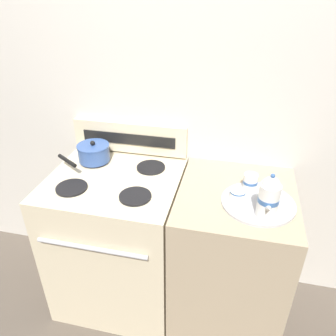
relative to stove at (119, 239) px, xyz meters
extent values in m
plane|color=brown|center=(0.30, 0.00, -0.45)|extent=(6.00, 6.00, 0.00)
cube|color=beige|center=(0.30, 0.35, 0.65)|extent=(6.00, 0.05, 2.20)
cube|color=beige|center=(0.00, 0.00, 0.00)|extent=(0.72, 0.65, 0.90)
cylinder|color=silver|center=(0.00, -0.34, 0.25)|extent=(0.58, 0.02, 0.02)
cylinder|color=black|center=(-0.17, 0.15, 0.45)|extent=(0.16, 0.16, 0.01)
cylinder|color=black|center=(0.17, 0.15, 0.45)|extent=(0.16, 0.16, 0.01)
cylinder|color=black|center=(-0.17, -0.15, 0.45)|extent=(0.16, 0.16, 0.01)
cylinder|color=black|center=(0.17, -0.15, 0.45)|extent=(0.16, 0.16, 0.01)
cube|color=beige|center=(0.00, 0.30, 0.56)|extent=(0.71, 0.05, 0.19)
cube|color=black|center=(0.00, 0.28, 0.56)|extent=(0.58, 0.01, 0.07)
cube|color=tan|center=(0.67, 0.00, 0.00)|extent=(0.60, 0.65, 0.90)
cylinder|color=#335193|center=(-0.17, 0.15, 0.50)|extent=(0.18, 0.18, 0.09)
cylinder|color=#335193|center=(-0.17, 0.15, 0.55)|extent=(0.19, 0.19, 0.01)
sphere|color=black|center=(-0.17, 0.15, 0.57)|extent=(0.03, 0.03, 0.03)
cylinder|color=black|center=(-0.26, 0.00, 0.52)|extent=(0.15, 0.11, 0.02)
cylinder|color=#B2B2B7|center=(0.77, -0.07, 0.46)|extent=(0.35, 0.35, 0.01)
cylinder|color=white|center=(0.80, -0.17, 0.54)|extent=(0.09, 0.09, 0.17)
cylinder|color=#38609E|center=(0.80, -0.17, 0.55)|extent=(0.10, 0.10, 0.02)
sphere|color=white|center=(0.80, -0.17, 0.63)|extent=(0.08, 0.08, 0.08)
sphere|color=#38609E|center=(0.80, -0.17, 0.68)|extent=(0.02, 0.02, 0.02)
cone|color=white|center=(0.80, -0.24, 0.55)|extent=(0.03, 0.07, 0.06)
cylinder|color=white|center=(0.67, -0.08, 0.47)|extent=(0.11, 0.11, 0.01)
cylinder|color=white|center=(0.67, -0.08, 0.49)|extent=(0.07, 0.07, 0.05)
cylinder|color=#38609E|center=(0.67, -0.08, 0.51)|extent=(0.08, 0.08, 0.01)
cylinder|color=white|center=(0.82, -0.02, 0.47)|extent=(0.11, 0.11, 0.01)
cylinder|color=white|center=(0.82, -0.02, 0.49)|extent=(0.07, 0.07, 0.05)
cylinder|color=#38609E|center=(0.82, -0.02, 0.51)|extent=(0.08, 0.08, 0.01)
cylinder|color=white|center=(0.73, 0.04, 0.50)|extent=(0.07, 0.07, 0.08)
cylinder|color=#38609E|center=(0.73, 0.04, 0.50)|extent=(0.07, 0.07, 0.02)
camera|label=1|loc=(0.63, -1.41, 1.40)|focal=35.00mm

